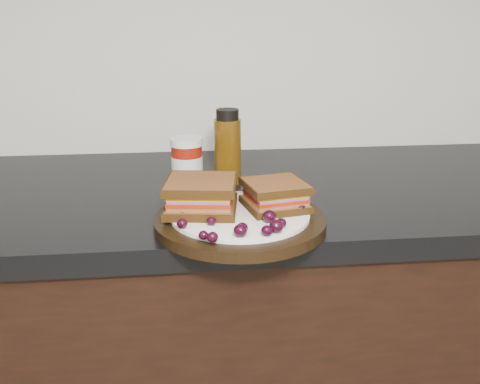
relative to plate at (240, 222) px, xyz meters
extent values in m
cube|color=black|center=(-0.18, 0.22, -0.03)|extent=(3.98, 0.60, 0.04)
cylinder|color=black|center=(0.00, 0.00, 0.00)|extent=(0.28, 0.28, 0.02)
ellipsoid|color=black|center=(-0.09, -0.06, 0.02)|extent=(0.02, 0.02, 0.02)
ellipsoid|color=black|center=(-0.05, -0.05, 0.02)|extent=(0.02, 0.02, 0.01)
ellipsoid|color=black|center=(-0.06, -0.10, 0.02)|extent=(0.01, 0.01, 0.01)
ellipsoid|color=black|center=(-0.05, -0.11, 0.02)|extent=(0.02, 0.02, 0.02)
ellipsoid|color=black|center=(-0.01, -0.10, 0.02)|extent=(0.02, 0.02, 0.02)
ellipsoid|color=black|center=(-0.01, -0.08, 0.02)|extent=(0.02, 0.02, 0.02)
ellipsoid|color=black|center=(0.03, -0.10, 0.02)|extent=(0.02, 0.02, 0.02)
ellipsoid|color=black|center=(0.04, -0.09, 0.02)|extent=(0.02, 0.02, 0.02)
ellipsoid|color=black|center=(0.05, -0.07, 0.02)|extent=(0.02, 0.02, 0.02)
ellipsoid|color=black|center=(0.04, -0.05, 0.03)|extent=(0.02, 0.02, 0.02)
ellipsoid|color=black|center=(0.10, -0.01, 0.02)|extent=(0.02, 0.02, 0.02)
ellipsoid|color=black|center=(0.08, 0.00, 0.02)|extent=(0.02, 0.02, 0.02)
ellipsoid|color=black|center=(0.09, 0.01, 0.02)|extent=(0.02, 0.02, 0.02)
ellipsoid|color=black|center=(0.07, 0.04, 0.02)|extent=(0.02, 0.02, 0.02)
ellipsoid|color=black|center=(-0.04, 0.06, 0.02)|extent=(0.02, 0.02, 0.02)
ellipsoid|color=black|center=(-0.03, 0.03, 0.02)|extent=(0.02, 0.02, 0.02)
ellipsoid|color=black|center=(-0.07, 0.03, 0.02)|extent=(0.02, 0.02, 0.02)
ellipsoid|color=black|center=(-0.07, 0.02, 0.02)|extent=(0.02, 0.02, 0.02)
ellipsoid|color=black|center=(-0.09, -0.02, 0.02)|extent=(0.02, 0.02, 0.02)
ellipsoid|color=black|center=(-0.06, 0.05, 0.02)|extent=(0.02, 0.02, 0.02)
ellipsoid|color=black|center=(-0.05, 0.02, 0.02)|extent=(0.02, 0.02, 0.02)
ellipsoid|color=black|center=(-0.06, 0.01, 0.02)|extent=(0.02, 0.02, 0.02)
cylinder|color=maroon|center=(-0.08, 0.24, 0.04)|extent=(0.08, 0.08, 0.10)
cylinder|color=#472B07|center=(0.00, 0.25, 0.07)|extent=(0.06, 0.06, 0.15)
camera|label=1|loc=(-0.09, -0.81, 0.32)|focal=40.00mm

